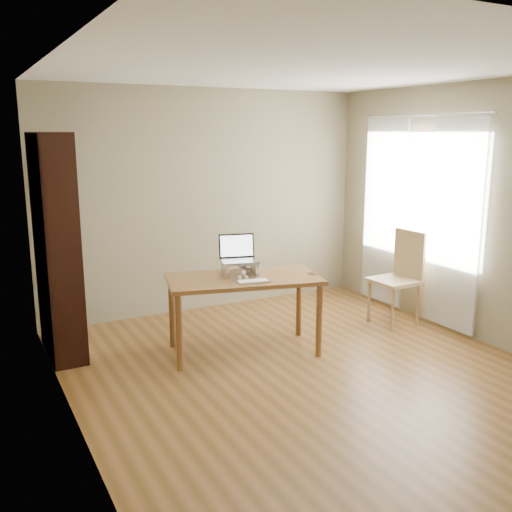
# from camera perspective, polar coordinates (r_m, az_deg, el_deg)

# --- Properties ---
(room) EXTENTS (4.04, 4.54, 2.64)m
(room) POSITION_cam_1_polar(r_m,az_deg,el_deg) (4.84, 5.96, 2.73)
(room) COLOR brown
(room) RESTS_ON ground
(bookshelf) EXTENTS (0.30, 0.90, 2.10)m
(bookshelf) POSITION_cam_1_polar(r_m,az_deg,el_deg) (5.65, -19.27, 0.90)
(bookshelf) COLOR black
(bookshelf) RESTS_ON ground
(curtains) EXTENTS (0.03, 1.90, 2.25)m
(curtains) POSITION_cam_1_polar(r_m,az_deg,el_deg) (6.64, 15.77, 3.80)
(curtains) COLOR white
(curtains) RESTS_ON ground
(desk) EXTENTS (1.57, 1.04, 0.75)m
(desk) POSITION_cam_1_polar(r_m,az_deg,el_deg) (5.45, -1.24, -3.07)
(desk) COLOR brown
(desk) RESTS_ON ground
(laptop_stand) EXTENTS (0.32, 0.25, 0.13)m
(laptop_stand) POSITION_cam_1_polar(r_m,az_deg,el_deg) (5.48, -1.63, -1.08)
(laptop_stand) COLOR silver
(laptop_stand) RESTS_ON desk
(laptop) EXTENTS (0.40, 0.37, 0.25)m
(laptop) POSITION_cam_1_polar(r_m,az_deg,el_deg) (5.51, -1.92, 0.17)
(laptop) COLOR silver
(laptop) RESTS_ON laptop_stand
(keyboard) EXTENTS (0.31, 0.18, 0.02)m
(keyboard) POSITION_cam_1_polar(r_m,az_deg,el_deg) (5.23, -0.30, -2.56)
(keyboard) COLOR silver
(keyboard) RESTS_ON desk
(coaster) EXTENTS (0.11, 0.11, 0.01)m
(coaster) POSITION_cam_1_polar(r_m,az_deg,el_deg) (5.58, 5.73, -1.73)
(coaster) COLOR #54311C
(coaster) RESTS_ON desk
(cat) EXTENTS (0.25, 0.48, 0.15)m
(cat) POSITION_cam_1_polar(r_m,az_deg,el_deg) (5.51, -1.69, -1.19)
(cat) COLOR #453D36
(cat) RESTS_ON desk
(chair) EXTENTS (0.48, 0.48, 1.04)m
(chair) POSITION_cam_1_polar(r_m,az_deg,el_deg) (6.50, 14.22, -1.72)
(chair) COLOR #A18157
(chair) RESTS_ON ground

